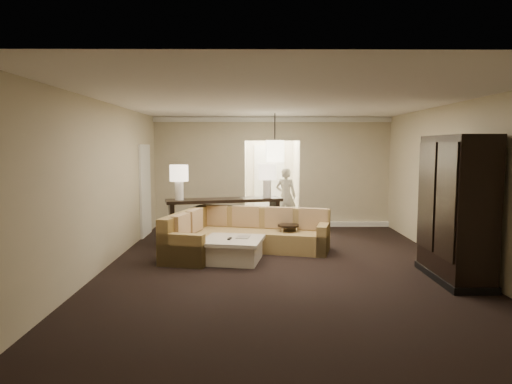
{
  "coord_description": "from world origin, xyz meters",
  "views": [
    {
      "loc": [
        -0.5,
        -7.64,
        2.04
      ],
      "look_at": [
        -0.44,
        1.2,
        1.17
      ],
      "focal_mm": 32.0,
      "sensor_mm": 36.0,
      "label": 1
    }
  ],
  "objects_px": {
    "sectional_sofa": "(238,235)",
    "drink_table": "(288,232)",
    "coffee_table": "(233,250)",
    "armoire": "(455,212)",
    "console_table": "(224,216)",
    "person": "(286,193)"
  },
  "relations": [
    {
      "from": "coffee_table",
      "to": "person",
      "type": "bearing_deg",
      "value": 72.65
    },
    {
      "from": "coffee_table",
      "to": "drink_table",
      "type": "xyz_separation_m",
      "value": [
        1.05,
        0.82,
        0.16
      ]
    },
    {
      "from": "sectional_sofa",
      "to": "person",
      "type": "bearing_deg",
      "value": 84.64
    },
    {
      "from": "sectional_sofa",
      "to": "armoire",
      "type": "relative_size",
      "value": 1.45
    },
    {
      "from": "coffee_table",
      "to": "console_table",
      "type": "bearing_deg",
      "value": 98.83
    },
    {
      "from": "sectional_sofa",
      "to": "coffee_table",
      "type": "height_order",
      "value": "sectional_sofa"
    },
    {
      "from": "sectional_sofa",
      "to": "drink_table",
      "type": "xyz_separation_m",
      "value": [
        0.98,
        0.07,
        0.05
      ]
    },
    {
      "from": "sectional_sofa",
      "to": "console_table",
      "type": "height_order",
      "value": "console_table"
    },
    {
      "from": "coffee_table",
      "to": "armoire",
      "type": "relative_size",
      "value": 0.53
    },
    {
      "from": "armoire",
      "to": "drink_table",
      "type": "xyz_separation_m",
      "value": [
        -2.39,
        1.99,
        -0.69
      ]
    },
    {
      "from": "coffee_table",
      "to": "armoire",
      "type": "bearing_deg",
      "value": -18.74
    },
    {
      "from": "sectional_sofa",
      "to": "console_table",
      "type": "bearing_deg",
      "value": 124.9
    },
    {
      "from": "coffee_table",
      "to": "armoire",
      "type": "xyz_separation_m",
      "value": [
        3.44,
        -1.17,
        0.85
      ]
    },
    {
      "from": "sectional_sofa",
      "to": "drink_table",
      "type": "height_order",
      "value": "sectional_sofa"
    },
    {
      "from": "drink_table",
      "to": "person",
      "type": "bearing_deg",
      "value": 86.85
    },
    {
      "from": "drink_table",
      "to": "console_table",
      "type": "bearing_deg",
      "value": 148.48
    },
    {
      "from": "drink_table",
      "to": "sectional_sofa",
      "type": "bearing_deg",
      "value": -175.73
    },
    {
      "from": "drink_table",
      "to": "armoire",
      "type": "bearing_deg",
      "value": -39.72
    },
    {
      "from": "console_table",
      "to": "armoire",
      "type": "relative_size",
      "value": 1.13
    },
    {
      "from": "drink_table",
      "to": "coffee_table",
      "type": "bearing_deg",
      "value": -142.2
    },
    {
      "from": "sectional_sofa",
      "to": "coffee_table",
      "type": "distance_m",
      "value": 0.76
    },
    {
      "from": "sectional_sofa",
      "to": "armoire",
      "type": "distance_m",
      "value": 3.94
    }
  ]
}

